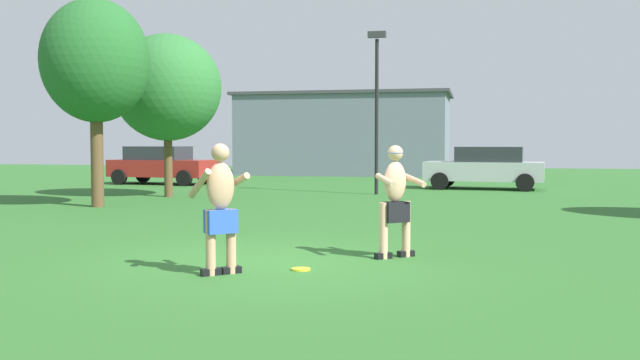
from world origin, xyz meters
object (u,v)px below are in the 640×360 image
object	(u,v)px
player_with_cap	(395,196)
lamp_post	(377,94)
frisbee	(301,269)
player_in_blue	(220,205)
car_silver_near_post	(485,167)
tree_left_field	(167,88)
tree_right_field	(95,62)
car_red_mid_lot	(161,164)

from	to	relation	value
player_with_cap	lamp_post	world-z (taller)	lamp_post
player_with_cap	frisbee	world-z (taller)	player_with_cap
player_with_cap	player_in_blue	bearing A→B (deg)	-138.69
player_with_cap	lamp_post	xyz separation A→B (m)	(-2.10, 12.75, 2.41)
car_silver_near_post	tree_left_field	bearing A→B (deg)	-148.69
tree_right_field	car_silver_near_post	bearing A→B (deg)	43.48
frisbee	car_silver_near_post	size ratio (longest dim) A/B	0.06
lamp_post	player_with_cap	bearing A→B (deg)	-80.67
lamp_post	frisbee	bearing A→B (deg)	-86.04
frisbee	tree_left_field	distance (m)	14.09
lamp_post	tree_right_field	distance (m)	9.12
car_red_mid_lot	lamp_post	distance (m)	10.62
tree_left_field	tree_right_field	bearing A→B (deg)	-95.16
lamp_post	tree_right_field	xyz separation A→B (m)	(-6.67, -6.20, 0.54)
player_in_blue	frisbee	bearing A→B (deg)	28.72
player_with_cap	car_red_mid_lot	size ratio (longest dim) A/B	0.38
frisbee	car_red_mid_lot	size ratio (longest dim) A/B	0.06
car_red_mid_lot	player_in_blue	bearing A→B (deg)	-62.36
car_silver_near_post	car_red_mid_lot	size ratio (longest dim) A/B	1.00
lamp_post	car_red_mid_lot	bearing A→B (deg)	158.39
frisbee	tree_right_field	bearing A→B (deg)	134.23
tree_right_field	lamp_post	bearing A→B (deg)	42.91
player_with_cap	car_red_mid_lot	distance (m)	20.26
player_with_cap	car_silver_near_post	size ratio (longest dim) A/B	0.38
car_red_mid_lot	lamp_post	world-z (taller)	lamp_post
frisbee	lamp_post	size ratio (longest dim) A/B	0.05
player_in_blue	car_silver_near_post	xyz separation A→B (m)	(3.56, 18.10, -0.08)
player_with_cap	car_silver_near_post	world-z (taller)	player_with_cap
player_with_cap	lamp_post	distance (m)	13.14
frisbee	car_red_mid_lot	distance (m)	20.76
frisbee	lamp_post	xyz separation A→B (m)	(-0.97, 14.05, 3.33)
car_silver_near_post	car_red_mid_lot	xyz separation A→B (m)	(-13.18, 0.27, 0.00)
player_in_blue	tree_right_field	xyz separation A→B (m)	(-6.70, 8.37, 2.97)
car_silver_near_post	lamp_post	world-z (taller)	lamp_post
car_silver_near_post	car_red_mid_lot	bearing A→B (deg)	178.82
frisbee	tree_right_field	size ratio (longest dim) A/B	0.05
car_red_mid_lot	player_with_cap	bearing A→B (deg)	-54.77
frisbee	tree_left_field	xyz separation A→B (m)	(-7.31, 11.54, 3.45)
player_with_cap	tree_right_field	bearing A→B (deg)	143.24
car_silver_near_post	tree_left_field	world-z (taller)	tree_left_field
lamp_post	tree_right_field	bearing A→B (deg)	-137.09
car_silver_near_post	tree_right_field	size ratio (longest dim) A/B	0.80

